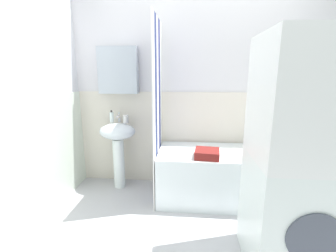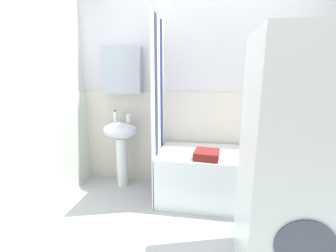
% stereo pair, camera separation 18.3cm
% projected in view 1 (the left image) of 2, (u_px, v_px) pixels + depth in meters
% --- Properties ---
extents(ground_plane, '(4.80, 5.60, 0.04)m').
position_uv_depth(ground_plane, '(201.00, 252.00, 1.93)').
color(ground_plane, '#BAB8BE').
extents(wall_back_tiled, '(3.60, 0.18, 2.40)m').
position_uv_depth(wall_back_tiled, '(194.00, 97.00, 2.90)').
color(wall_back_tiled, silver).
rests_on(wall_back_tiled, ground_plane).
extents(wall_left_tiled, '(0.07, 1.81, 2.40)m').
position_uv_depth(wall_left_tiled, '(32.00, 108.00, 2.15)').
color(wall_left_tiled, silver).
rests_on(wall_left_tiled, ground_plane).
extents(sink, '(0.44, 0.34, 0.83)m').
position_uv_depth(sink, '(118.00, 141.00, 2.87)').
color(sink, white).
rests_on(sink, ground_plane).
extents(faucet, '(0.03, 0.12, 0.12)m').
position_uv_depth(faucet, '(119.00, 117.00, 2.89)').
color(faucet, silver).
rests_on(faucet, sink).
extents(soap_dispenser, '(0.05, 0.05, 0.15)m').
position_uv_depth(soap_dispenser, '(112.00, 117.00, 2.87)').
color(soap_dispenser, white).
rests_on(soap_dispenser, sink).
extents(toothbrush_cup, '(0.06, 0.06, 0.10)m').
position_uv_depth(toothbrush_cup, '(126.00, 119.00, 2.84)').
color(toothbrush_cup, silver).
rests_on(toothbrush_cup, sink).
extents(bathtub, '(1.41, 0.71, 0.57)m').
position_uv_depth(bathtub, '(220.00, 175.00, 2.68)').
color(bathtub, white).
rests_on(bathtub, ground_plane).
extents(shower_curtain, '(0.01, 0.71, 2.00)m').
position_uv_depth(shower_curtain, '(158.00, 113.00, 2.58)').
color(shower_curtain, white).
rests_on(shower_curtain, ground_plane).
extents(conditioner_bottle, '(0.06, 0.06, 0.15)m').
position_uv_depth(conditioner_bottle, '(269.00, 141.00, 2.80)').
color(conditioner_bottle, '#22755F').
rests_on(conditioner_bottle, bathtub).
extents(lotion_bottle, '(0.04, 0.04, 0.20)m').
position_uv_depth(lotion_bottle, '(258.00, 138.00, 2.83)').
color(lotion_bottle, '#292736').
rests_on(lotion_bottle, bathtub).
extents(shampoo_bottle, '(0.05, 0.05, 0.23)m').
position_uv_depth(shampoo_bottle, '(249.00, 136.00, 2.84)').
color(shampoo_bottle, white).
rests_on(shampoo_bottle, bathtub).
extents(towel_folded, '(0.28, 0.27, 0.08)m').
position_uv_depth(towel_folded, '(207.00, 154.00, 2.43)').
color(towel_folded, maroon).
rests_on(towel_folded, bathtub).
extents(washer_dryer_stack, '(0.62, 0.63, 1.68)m').
position_uv_depth(washer_dryer_stack, '(299.00, 160.00, 1.61)').
color(washer_dryer_stack, white).
rests_on(washer_dryer_stack, ground_plane).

